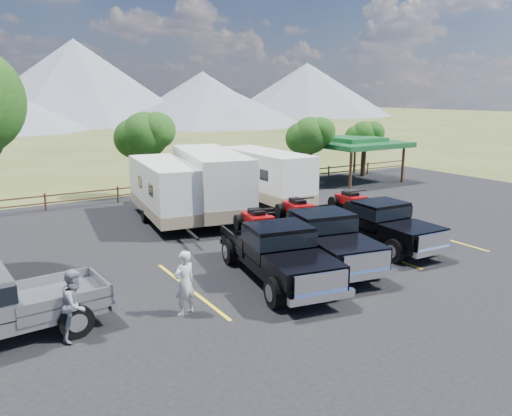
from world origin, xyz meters
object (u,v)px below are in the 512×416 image
rig_left (275,249)px  person_b (76,304)px  trailer_left (166,191)px  rig_right (375,221)px  person_a (185,283)px  trailer_center (211,183)px  trailer_right (265,177)px  pavilion (354,143)px  rig_center (318,234)px

rig_left → person_b: (-6.82, -0.89, -0.11)m
person_b → rig_left: bearing=-35.6°
trailer_left → rig_right: bearing=-46.0°
person_a → person_b: (-2.97, 0.17, -0.02)m
trailer_left → person_b: (-6.59, -10.23, -0.62)m
rig_right → trailer_center: trailer_center is taller
trailer_right → person_b: trailer_right is taller
trailer_center → person_b: trailer_center is taller
rig_right → person_a: size_ratio=3.33×
rig_right → trailer_right: size_ratio=0.72×
person_b → pavilion: bearing=-10.6°
trailer_right → trailer_center: bearing=-164.7°
pavilion → trailer_left: (-16.29, -4.28, -1.17)m
rig_center → rig_right: 3.50m
pavilion → trailer_right: bearing=-160.5°
trailer_left → person_b: size_ratio=4.58×
person_a → rig_right: bearing=177.0°
rig_left → person_a: size_ratio=3.55×
rig_right → person_b: size_ratio=3.38×
trailer_center → trailer_right: bearing=27.1°
trailer_left → person_b: trailer_left is taller
rig_center → person_a: bearing=-154.1°
trailer_left → person_a: size_ratio=4.50×
pavilion → person_b: (-22.88, -14.51, -1.80)m
pavilion → rig_right: (-10.23, -12.54, -1.73)m
trailer_center → person_a: trailer_center is taller
rig_center → trailer_right: (3.71, 9.46, 0.54)m
trailer_right → trailer_left: bearing=-172.0°
rig_center → person_a: rig_center is taller
rig_right → trailer_left: 10.26m
rig_left → rig_right: size_ratio=1.07×
trailer_right → person_b: bearing=-138.3°
person_b → person_a: bearing=-46.3°
pavilion → trailer_right: pavilion is taller
pavilion → trailer_center: (-13.91, -4.52, -0.97)m
person_a → trailer_right: bearing=-147.2°
rig_right → trailer_center: (-3.69, 8.02, 0.76)m
rig_right → trailer_right: bearing=91.6°
pavilion → rig_right: 16.27m
rig_left → pavilion: bearing=50.8°
rig_right → trailer_left: trailer_left is taller
trailer_left → person_b: 12.19m
rig_right → trailer_center: bearing=117.8°
pavilion → person_b: size_ratio=3.26×
rig_center → trailer_left: trailer_left is taller
trailer_left → trailer_center: bearing=1.9°
rig_center → person_b: bearing=-159.9°
trailer_left → trailer_right: 6.34m
trailer_center → pavilion: bearing=31.2°
pavilion → rig_center: pavilion is taller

